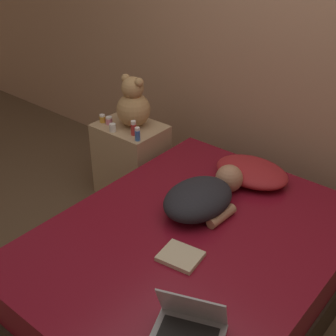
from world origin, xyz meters
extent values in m
plane|color=brown|center=(0.00, 0.00, 0.00)|extent=(12.00, 12.00, 0.00)
cube|color=tan|center=(0.00, 1.22, 1.30)|extent=(8.00, 0.06, 2.60)
cube|color=#2D2319|center=(0.00, 0.00, 0.13)|extent=(1.45, 1.89, 0.25)
cube|color=maroon|center=(0.00, 0.00, 0.36)|extent=(1.42, 1.85, 0.21)
cube|color=tan|center=(-1.03, 0.61, 0.29)|extent=(0.49, 0.38, 0.58)
ellipsoid|color=maroon|center=(-0.05, 0.70, 0.52)|extent=(0.49, 0.35, 0.11)
ellipsoid|color=black|center=(-0.11, 0.20, 0.56)|extent=(0.36, 0.48, 0.18)
sphere|color=#A87556|center=(-0.09, 0.50, 0.55)|extent=(0.17, 0.17, 0.17)
cylinder|color=#A87556|center=(0.05, 0.21, 0.50)|extent=(0.07, 0.21, 0.06)
cube|color=black|center=(0.39, -0.55, 0.48)|extent=(0.29, 0.23, 0.00)
cube|color=#9E9EA3|center=(0.37, -0.49, 0.58)|extent=(0.31, 0.20, 0.20)
cube|color=black|center=(0.37, -0.49, 0.58)|extent=(0.28, 0.17, 0.18)
sphere|color=tan|center=(-1.01, 0.63, 0.71)|extent=(0.25, 0.25, 0.25)
sphere|color=tan|center=(-1.01, 0.63, 0.87)|extent=(0.16, 0.16, 0.16)
sphere|color=tan|center=(-1.08, 0.63, 0.93)|extent=(0.06, 0.06, 0.06)
sphere|color=tan|center=(-0.95, 0.63, 0.93)|extent=(0.06, 0.06, 0.06)
cylinder|color=white|center=(-1.06, 0.46, 0.61)|extent=(0.05, 0.05, 0.05)
cylinder|color=white|center=(-1.06, 0.46, 0.64)|extent=(0.05, 0.05, 0.01)
cylinder|color=pink|center=(-1.17, 0.53, 0.61)|extent=(0.05, 0.05, 0.04)
cylinder|color=white|center=(-1.17, 0.53, 0.63)|extent=(0.04, 0.04, 0.01)
cylinder|color=#B72D2D|center=(-0.91, 0.52, 0.63)|extent=(0.04, 0.04, 0.08)
cylinder|color=white|center=(-0.91, 0.52, 0.68)|extent=(0.04, 0.04, 0.02)
cylinder|color=#3866B2|center=(-0.83, 0.47, 0.62)|extent=(0.04, 0.04, 0.08)
cylinder|color=white|center=(-0.83, 0.47, 0.67)|extent=(0.03, 0.03, 0.02)
cylinder|color=gold|center=(-1.23, 0.52, 0.61)|extent=(0.04, 0.04, 0.05)
cylinder|color=white|center=(-1.23, 0.52, 0.64)|extent=(0.04, 0.04, 0.01)
cube|color=#C6B793|center=(0.06, -0.18, 0.48)|extent=(0.23, 0.20, 0.02)
camera|label=1|loc=(1.16, -1.61, 2.08)|focal=50.00mm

